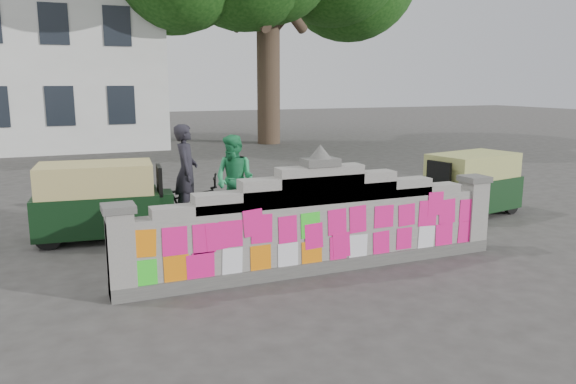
% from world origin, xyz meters
% --- Properties ---
extents(ground, '(100.00, 100.00, 0.00)m').
position_xyz_m(ground, '(0.00, 0.00, 0.00)').
color(ground, '#383533').
rests_on(ground, ground).
extents(parapet_wall, '(6.48, 0.44, 2.01)m').
position_xyz_m(parapet_wall, '(-0.00, -0.01, 0.75)').
color(parapet_wall, '#4C4C49').
rests_on(parapet_wall, ground).
extents(cyclist_bike, '(2.24, 1.36, 1.11)m').
position_xyz_m(cyclist_bike, '(-1.35, 3.32, 0.56)').
color(cyclist_bike, black).
rests_on(cyclist_bike, ground).
extents(cyclist_rider, '(0.64, 0.79, 1.89)m').
position_xyz_m(cyclist_rider, '(-1.35, 3.32, 0.94)').
color(cyclist_rider, black).
rests_on(cyclist_rider, ground).
extents(pedestrian, '(1.12, 1.15, 1.87)m').
position_xyz_m(pedestrian, '(-0.31, 3.44, 0.94)').
color(pedestrian, '#2B9E5C').
rests_on(pedestrian, ground).
extents(rickshaw_left, '(2.68, 1.45, 1.45)m').
position_xyz_m(rickshaw_left, '(-3.01, 3.29, 0.75)').
color(rickshaw_left, black).
rests_on(rickshaw_left, ground).
extents(rickshaw_right, '(2.58, 1.56, 1.39)m').
position_xyz_m(rickshaw_right, '(4.79, 2.14, 0.72)').
color(rickshaw_right, black).
rests_on(rickshaw_right, ground).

